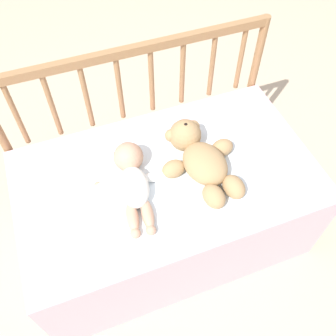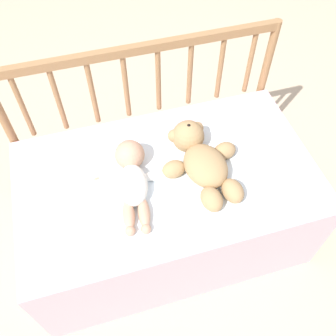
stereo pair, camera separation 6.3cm
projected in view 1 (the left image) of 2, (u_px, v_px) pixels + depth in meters
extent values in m
plane|color=#C6B293|center=(167.00, 230.00, 1.85)|extent=(12.00, 12.00, 0.00)
cube|color=#EDB7C6|center=(167.00, 206.00, 1.66)|extent=(1.19, 0.69, 0.47)
cylinder|color=#997047|center=(12.00, 156.00, 1.61)|extent=(0.04, 0.04, 0.82)
cylinder|color=#997047|center=(249.00, 92.00, 1.85)|extent=(0.04, 0.04, 0.82)
cube|color=#997047|center=(133.00, 50.00, 1.42)|extent=(1.15, 0.03, 0.04)
cylinder|color=#997047|center=(16.00, 115.00, 1.45)|extent=(0.02, 0.02, 0.31)
cylinder|color=#997047|center=(52.00, 106.00, 1.48)|extent=(0.02, 0.02, 0.31)
cylinder|color=#997047|center=(87.00, 98.00, 1.51)|extent=(0.02, 0.02, 0.31)
cylinder|color=#997047|center=(120.00, 90.00, 1.54)|extent=(0.02, 0.02, 0.31)
cylinder|color=#997047|center=(152.00, 82.00, 1.57)|extent=(0.02, 0.02, 0.31)
cylinder|color=#997047|center=(182.00, 74.00, 1.60)|extent=(0.02, 0.02, 0.31)
cylinder|color=#997047|center=(212.00, 67.00, 1.63)|extent=(0.02, 0.02, 0.31)
cylinder|color=#997047|center=(240.00, 60.00, 1.66)|extent=(0.02, 0.02, 0.31)
cube|color=white|center=(170.00, 182.00, 1.45)|extent=(0.79, 0.50, 0.01)
ellipsoid|color=tan|center=(205.00, 163.00, 1.44)|extent=(0.19, 0.23, 0.11)
sphere|color=tan|center=(185.00, 135.00, 1.51)|extent=(0.13, 0.13, 0.13)
sphere|color=beige|center=(185.00, 129.00, 1.48)|extent=(0.06, 0.06, 0.06)
sphere|color=black|center=(186.00, 125.00, 1.47)|extent=(0.02, 0.02, 0.02)
sphere|color=tan|center=(171.00, 136.00, 1.51)|extent=(0.05, 0.05, 0.05)
sphere|color=tan|center=(193.00, 127.00, 1.54)|extent=(0.05, 0.05, 0.05)
ellipsoid|color=tan|center=(173.00, 169.00, 1.45)|extent=(0.10, 0.08, 0.07)
ellipsoid|color=tan|center=(222.00, 148.00, 1.51)|extent=(0.10, 0.08, 0.07)
ellipsoid|color=tan|center=(214.00, 196.00, 1.37)|extent=(0.09, 0.11, 0.08)
ellipsoid|color=tan|center=(234.00, 187.00, 1.40)|extent=(0.09, 0.11, 0.08)
ellipsoid|color=white|center=(134.00, 187.00, 1.39)|extent=(0.13, 0.20, 0.08)
sphere|color=tan|center=(128.00, 157.00, 1.45)|extent=(0.12, 0.12, 0.12)
ellipsoid|color=white|center=(108.00, 185.00, 1.42)|extent=(0.13, 0.06, 0.04)
ellipsoid|color=white|center=(157.00, 176.00, 1.45)|extent=(0.13, 0.06, 0.04)
sphere|color=tan|center=(98.00, 186.00, 1.42)|extent=(0.03, 0.03, 0.03)
sphere|color=tan|center=(166.00, 173.00, 1.46)|extent=(0.03, 0.03, 0.03)
ellipsoid|color=tan|center=(132.00, 217.00, 1.34)|extent=(0.06, 0.13, 0.04)
ellipsoid|color=tan|center=(148.00, 214.00, 1.34)|extent=(0.06, 0.13, 0.04)
sphere|color=tan|center=(135.00, 233.00, 1.30)|extent=(0.04, 0.04, 0.04)
sphere|color=tan|center=(151.00, 230.00, 1.31)|extent=(0.04, 0.04, 0.04)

